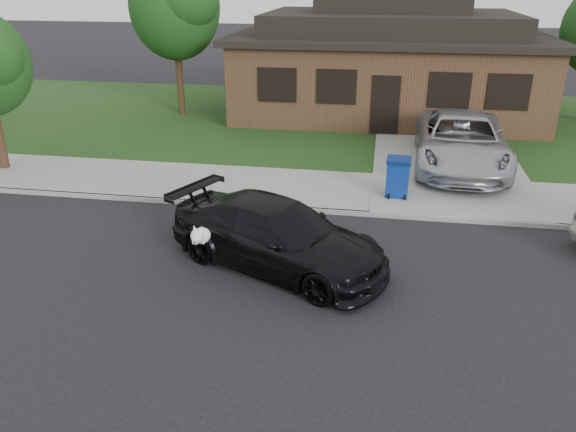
# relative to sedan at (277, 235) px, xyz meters

# --- Properties ---
(ground) EXTENTS (120.00, 120.00, 0.00)m
(ground) POSITION_rel_sedan_xyz_m (-1.94, -0.57, -0.70)
(ground) COLOR black
(ground) RESTS_ON ground
(sidewalk) EXTENTS (60.00, 3.00, 0.12)m
(sidewalk) POSITION_rel_sedan_xyz_m (-1.94, 4.43, -0.64)
(sidewalk) COLOR gray
(sidewalk) RESTS_ON ground
(curb) EXTENTS (60.00, 0.12, 0.12)m
(curb) POSITION_rel_sedan_xyz_m (-1.94, 2.93, -0.64)
(curb) COLOR gray
(curb) RESTS_ON ground
(lawn) EXTENTS (60.00, 13.00, 0.13)m
(lawn) POSITION_rel_sedan_xyz_m (-1.94, 12.43, -0.63)
(lawn) COLOR #193814
(lawn) RESTS_ON ground
(driveway) EXTENTS (4.50, 13.00, 0.14)m
(driveway) POSITION_rel_sedan_xyz_m (4.06, 9.43, -0.63)
(driveway) COLOR gray
(driveway) RESTS_ON ground
(sedan) EXTENTS (5.16, 3.76, 1.39)m
(sedan) POSITION_rel_sedan_xyz_m (0.00, 0.00, 0.00)
(sedan) COLOR black
(sedan) RESTS_ON ground
(minivan) EXTENTS (2.91, 5.87, 1.60)m
(minivan) POSITION_rel_sedan_xyz_m (4.39, 6.97, 0.24)
(minivan) COLOR #AFB1B6
(minivan) RESTS_ON driveway
(recycling_bin) EXTENTS (0.68, 0.70, 1.05)m
(recycling_bin) POSITION_rel_sedan_xyz_m (2.49, 4.17, -0.04)
(recycling_bin) COLOR navy
(recycling_bin) RESTS_ON sidewalk
(house) EXTENTS (12.60, 8.60, 4.65)m
(house) POSITION_rel_sedan_xyz_m (2.06, 14.43, 1.44)
(house) COLOR #422B1C
(house) RESTS_ON ground
(tree_0) EXTENTS (3.78, 3.60, 6.34)m
(tree_0) POSITION_rel_sedan_xyz_m (-6.27, 12.31, 3.78)
(tree_0) COLOR #332114
(tree_0) RESTS_ON ground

